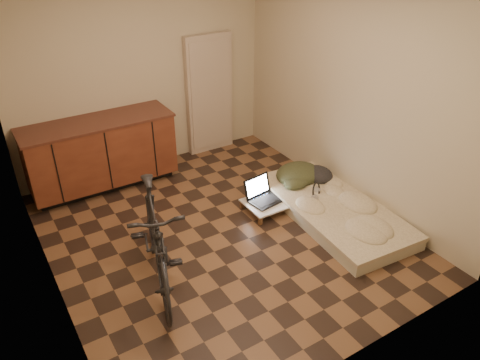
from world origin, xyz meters
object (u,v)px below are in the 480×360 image
futon (333,209)px  laptop (263,196)px  lap_desk (274,201)px  bicycle (155,234)px

futon → laptop: size_ratio=4.87×
futon → lap_desk: size_ratio=2.86×
lap_desk → bicycle: bearing=-164.4°
lap_desk → laptop: (-0.11, 0.07, 0.07)m
bicycle → futon: size_ratio=0.83×
futon → laptop: bearing=141.2°
futon → laptop: laptop is taller
futon → laptop: (-0.61, 0.57, 0.08)m
laptop → futon: bearing=-51.3°
laptop → lap_desk: bearing=-42.3°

